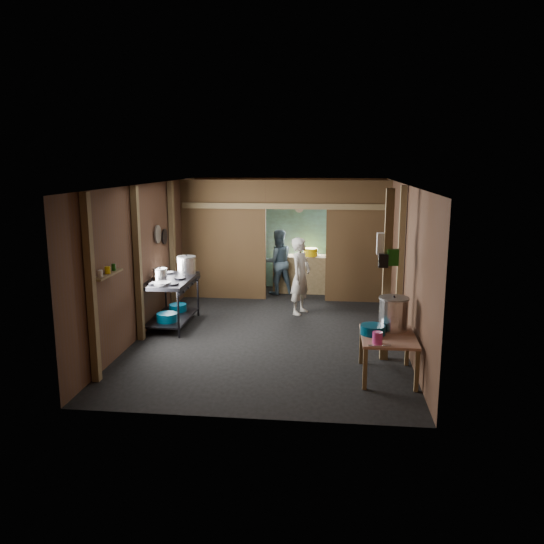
# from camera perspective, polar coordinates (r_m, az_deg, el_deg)

# --- Properties ---
(floor) EXTENTS (4.50, 7.00, 0.00)m
(floor) POSITION_cam_1_polar(r_m,az_deg,el_deg) (9.91, 0.13, -6.01)
(floor) COLOR black
(floor) RESTS_ON ground
(ceiling) EXTENTS (4.50, 7.00, 0.00)m
(ceiling) POSITION_cam_1_polar(r_m,az_deg,el_deg) (9.45, 0.13, 9.19)
(ceiling) COLOR #393633
(ceiling) RESTS_ON ground
(wall_back) EXTENTS (4.50, 0.00, 2.60)m
(wall_back) POSITION_cam_1_polar(r_m,az_deg,el_deg) (13.04, 1.78, 4.10)
(wall_back) COLOR #4B2F1C
(wall_back) RESTS_ON ground
(wall_front) EXTENTS (4.50, 0.00, 2.60)m
(wall_front) POSITION_cam_1_polar(r_m,az_deg,el_deg) (6.21, -3.33, -4.25)
(wall_front) COLOR #4B2F1C
(wall_front) RESTS_ON ground
(wall_left) EXTENTS (0.00, 7.00, 2.60)m
(wall_left) POSITION_cam_1_polar(r_m,az_deg,el_deg) (10.08, -12.69, 1.62)
(wall_left) COLOR #4B2F1C
(wall_left) RESTS_ON ground
(wall_right) EXTENTS (0.00, 7.00, 2.60)m
(wall_right) POSITION_cam_1_polar(r_m,az_deg,el_deg) (9.62, 13.58, 1.11)
(wall_right) COLOR #4B2F1C
(wall_right) RESTS_ON ground
(partition_left) EXTENTS (1.85, 0.10, 2.60)m
(partition_left) POSITION_cam_1_polar(r_m,az_deg,el_deg) (11.94, -5.08, 3.37)
(partition_left) COLOR #49361B
(partition_left) RESTS_ON floor
(partition_right) EXTENTS (1.35, 0.10, 2.60)m
(partition_right) POSITION_cam_1_polar(r_m,az_deg,el_deg) (11.73, 8.98, 3.12)
(partition_right) COLOR #49361B
(partition_right) RESTS_ON floor
(partition_header) EXTENTS (1.30, 0.10, 0.60)m
(partition_header) POSITION_cam_1_polar(r_m,az_deg,el_deg) (11.64, 2.54, 8.14)
(partition_header) COLOR #49361B
(partition_header) RESTS_ON wall_back
(turquoise_panel) EXTENTS (4.40, 0.06, 2.50)m
(turquoise_panel) POSITION_cam_1_polar(r_m,az_deg,el_deg) (12.99, 1.76, 3.84)
(turquoise_panel) COLOR #6BBDBD
(turquoise_panel) RESTS_ON wall_back
(back_counter) EXTENTS (1.20, 0.50, 0.85)m
(back_counter) POSITION_cam_1_polar(r_m,az_deg,el_deg) (12.63, 2.91, -0.19)
(back_counter) COLOR olive
(back_counter) RESTS_ON floor
(wall_clock) EXTENTS (0.20, 0.03, 0.20)m
(wall_clock) POSITION_cam_1_polar(r_m,az_deg,el_deg) (12.86, 2.88, 6.67)
(wall_clock) COLOR silver
(wall_clock) RESTS_ON wall_back
(post_left_a) EXTENTS (0.10, 0.12, 2.60)m
(post_left_a) POSITION_cam_1_polar(r_m,az_deg,el_deg) (7.69, -18.42, -1.74)
(post_left_a) COLOR olive
(post_left_a) RESTS_ON floor
(post_left_b) EXTENTS (0.10, 0.12, 2.60)m
(post_left_b) POSITION_cam_1_polar(r_m,az_deg,el_deg) (9.32, -13.86, 0.76)
(post_left_b) COLOR olive
(post_left_b) RESTS_ON floor
(post_left_c) EXTENTS (0.10, 0.12, 2.60)m
(post_left_c) POSITION_cam_1_polar(r_m,az_deg,el_deg) (11.19, -10.38, 2.67)
(post_left_c) COLOR olive
(post_left_c) RESTS_ON floor
(post_right) EXTENTS (0.10, 0.12, 2.60)m
(post_right) POSITION_cam_1_polar(r_m,az_deg,el_deg) (9.42, 13.30, 0.90)
(post_right) COLOR olive
(post_right) RESTS_ON floor
(post_free) EXTENTS (0.12, 0.12, 2.60)m
(post_free) POSITION_cam_1_polar(r_m,az_deg,el_deg) (8.31, 11.94, -0.44)
(post_free) COLOR olive
(post_free) RESTS_ON floor
(cross_beam) EXTENTS (4.40, 0.12, 0.12)m
(cross_beam) POSITION_cam_1_polar(r_m,az_deg,el_deg) (11.62, 1.27, 6.91)
(cross_beam) COLOR olive
(cross_beam) RESTS_ON wall_left
(pan_lid_big) EXTENTS (0.03, 0.34, 0.34)m
(pan_lid_big) POSITION_cam_1_polar(r_m,az_deg,el_deg) (10.39, -11.86, 3.90)
(pan_lid_big) COLOR gray
(pan_lid_big) RESTS_ON wall_left
(pan_lid_small) EXTENTS (0.03, 0.30, 0.30)m
(pan_lid_small) POSITION_cam_1_polar(r_m,az_deg,el_deg) (10.78, -11.19, 3.66)
(pan_lid_small) COLOR black
(pan_lid_small) RESTS_ON wall_left
(wall_shelf) EXTENTS (0.14, 0.80, 0.03)m
(wall_shelf) POSITION_cam_1_polar(r_m,az_deg,el_deg) (8.10, -16.82, -0.26)
(wall_shelf) COLOR olive
(wall_shelf) RESTS_ON wall_left
(jar_white) EXTENTS (0.07, 0.07, 0.10)m
(jar_white) POSITION_cam_1_polar(r_m,az_deg,el_deg) (7.87, -17.55, -0.17)
(jar_white) COLOR silver
(jar_white) RESTS_ON wall_shelf
(jar_yellow) EXTENTS (0.08, 0.08, 0.10)m
(jar_yellow) POSITION_cam_1_polar(r_m,az_deg,el_deg) (8.09, -16.84, 0.19)
(jar_yellow) COLOR #DEB708
(jar_yellow) RESTS_ON wall_shelf
(jar_green) EXTENTS (0.06, 0.06, 0.10)m
(jar_green) POSITION_cam_1_polar(r_m,az_deg,el_deg) (8.29, -16.26, 0.49)
(jar_green) COLOR #12500F
(jar_green) RESTS_ON wall_shelf
(bag_white) EXTENTS (0.22, 0.15, 0.32)m
(bag_white) POSITION_cam_1_polar(r_m,az_deg,el_deg) (8.30, 11.68, 2.93)
(bag_white) COLOR silver
(bag_white) RESTS_ON post_free
(bag_green) EXTENTS (0.16, 0.12, 0.24)m
(bag_green) POSITION_cam_1_polar(r_m,az_deg,el_deg) (8.20, 12.55, 1.52)
(bag_green) COLOR #12500F
(bag_green) RESTS_ON post_free
(bag_black) EXTENTS (0.14, 0.10, 0.20)m
(bag_black) POSITION_cam_1_polar(r_m,az_deg,el_deg) (8.18, 11.58, 1.17)
(bag_black) COLOR black
(bag_black) RESTS_ON post_free
(gas_range) EXTENTS (0.77, 1.50, 0.89)m
(gas_range) POSITION_cam_1_polar(r_m,az_deg,el_deg) (10.17, -10.47, -3.15)
(gas_range) COLOR black
(gas_range) RESTS_ON floor
(prep_table) EXTENTS (0.75, 1.03, 0.61)m
(prep_table) POSITION_cam_1_polar(r_m,az_deg,el_deg) (7.89, 11.99, -8.61)
(prep_table) COLOR #A57956
(prep_table) RESTS_ON floor
(stove_pot_large) EXTENTS (0.38, 0.38, 0.36)m
(stove_pot_large) POSITION_cam_1_polar(r_m,az_deg,el_deg) (10.45, -8.94, 0.68)
(stove_pot_large) COLOR silver
(stove_pot_large) RESTS_ON gas_range
(stove_pot_med) EXTENTS (0.27, 0.27, 0.23)m
(stove_pot_med) POSITION_cam_1_polar(r_m,az_deg,el_deg) (10.02, -11.64, -0.26)
(stove_pot_med) COLOR silver
(stove_pot_med) RESTS_ON gas_range
(frying_pan) EXTENTS (0.43, 0.58, 0.07)m
(frying_pan) POSITION_cam_1_polar(r_m,az_deg,el_deg) (9.60, -11.40, -1.18)
(frying_pan) COLOR gray
(frying_pan) RESTS_ON gas_range
(blue_tub_front) EXTENTS (0.37, 0.37, 0.15)m
(blue_tub_front) POSITION_cam_1_polar(r_m,az_deg,el_deg) (9.93, -10.94, -4.68)
(blue_tub_front) COLOR #023D57
(blue_tub_front) RESTS_ON gas_range
(blue_tub_back) EXTENTS (0.33, 0.33, 0.13)m
(blue_tub_back) POSITION_cam_1_polar(r_m,az_deg,el_deg) (10.58, -9.84, -3.70)
(blue_tub_back) COLOR #023D57
(blue_tub_back) RESTS_ON gas_range
(stock_pot) EXTENTS (0.49, 0.49, 0.50)m
(stock_pot) POSITION_cam_1_polar(r_m,az_deg,el_deg) (7.99, 12.60, -4.35)
(stock_pot) COLOR silver
(stock_pot) RESTS_ON prep_table
(wash_basin) EXTENTS (0.35, 0.35, 0.13)m
(wash_basin) POSITION_cam_1_polar(r_m,az_deg,el_deg) (7.79, 10.51, -5.96)
(wash_basin) COLOR #023D57
(wash_basin) RESTS_ON prep_table
(pink_bucket) EXTENTS (0.17, 0.17, 0.16)m
(pink_bucket) POSITION_cam_1_polar(r_m,az_deg,el_deg) (7.41, 10.99, -6.77)
(pink_bucket) COLOR #D63990
(pink_bucket) RESTS_ON prep_table
(knife) EXTENTS (0.30, 0.07, 0.01)m
(knife) POSITION_cam_1_polar(r_m,az_deg,el_deg) (7.34, 11.22, -7.56)
(knife) COLOR silver
(knife) RESTS_ON prep_table
(yellow_tub) EXTENTS (0.32, 0.32, 0.18)m
(yellow_tub) POSITION_cam_1_polar(r_m,az_deg,el_deg) (12.52, 4.05, 2.09)
(yellow_tub) COLOR #DEB708
(yellow_tub) RESTS_ON back_counter
(red_cup) EXTENTS (0.13, 0.13, 0.15)m
(red_cup) POSITION_cam_1_polar(r_m,az_deg,el_deg) (12.56, 1.05, 2.08)
(red_cup) COLOR #B8082A
(red_cup) RESTS_ON back_counter
(cook) EXTENTS (0.55, 0.65, 1.52)m
(cook) POSITION_cam_1_polar(r_m,az_deg,el_deg) (10.76, 3.01, -0.42)
(cook) COLOR beige
(cook) RESTS_ON floor
(worker_back) EXTENTS (0.87, 0.77, 1.48)m
(worker_back) POSITION_cam_1_polar(r_m,az_deg,el_deg) (12.37, 0.61, 1.07)
(worker_back) COLOR #486377
(worker_back) RESTS_ON floor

